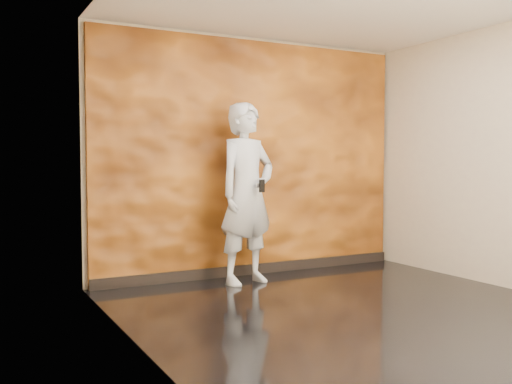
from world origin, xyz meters
name	(u,v)px	position (x,y,z in m)	size (l,w,h in m)	color
room	(357,154)	(0.00, 0.00, 1.40)	(4.02, 4.02, 2.81)	black
feature_wall	(254,158)	(0.00, 1.96, 1.38)	(3.90, 0.06, 2.75)	orange
baseboard	(256,269)	(0.00, 1.92, 0.06)	(3.90, 0.04, 0.12)	black
man	(247,193)	(-0.32, 1.52, 0.99)	(0.72, 0.47, 1.98)	#AAB1BB
phone	(262,186)	(-0.28, 1.26, 1.08)	(0.07, 0.01, 0.14)	black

